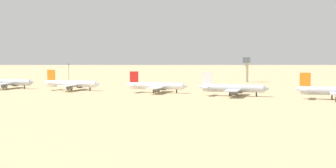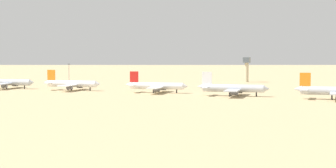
# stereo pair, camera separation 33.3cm
# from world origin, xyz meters

# --- Properties ---
(ground) EXTENTS (4000.00, 4000.00, 0.00)m
(ground) POSITION_xyz_m (0.00, 0.00, 0.00)
(ground) COLOR tan
(ridge_far_west) EXTENTS (306.65, 225.13, 61.49)m
(ridge_far_west) POSITION_xyz_m (-413.80, 1132.02, 30.75)
(ridge_far_west) COLOR gray
(ridge_far_west) RESTS_ON ground
(ridge_west) EXTENTS (338.05, 205.48, 66.25)m
(ridge_west) POSITION_xyz_m (-33.47, 1083.67, 33.13)
(ridge_west) COLOR gray
(ridge_west) RESTS_ON ground
(parked_jet_orange_1) EXTENTS (39.70, 33.86, 13.15)m
(parked_jet_orange_1) POSITION_xyz_m (-133.57, -1.23, 4.31)
(parked_jet_orange_1) COLOR silver
(parked_jet_orange_1) RESTS_ON ground
(parked_jet_orange_2) EXTENTS (39.83, 33.67, 13.15)m
(parked_jet_orange_2) POSITION_xyz_m (-84.11, -0.08, 4.31)
(parked_jet_orange_2) COLOR white
(parked_jet_orange_2) RESTS_ON ground
(parked_jet_red_3) EXTENTS (39.06, 33.17, 12.91)m
(parked_jet_red_3) POSITION_xyz_m (-25.28, 0.14, 4.23)
(parked_jet_red_3) COLOR white
(parked_jet_red_3) RESTS_ON ground
(parked_jet_white_4) EXTENTS (41.19, 34.82, 13.60)m
(parked_jet_white_4) POSITION_xyz_m (24.20, -7.27, 4.46)
(parked_jet_white_4) COLOR silver
(parked_jet_white_4) RESTS_ON ground
(parked_jet_orange_5) EXTENTS (42.28, 35.68, 13.96)m
(parked_jet_orange_5) POSITION_xyz_m (79.77, -10.17, 4.57)
(parked_jet_orange_5) COLOR silver
(parked_jet_orange_5) RESTS_ON ground
(control_tower) EXTENTS (5.20, 5.20, 20.15)m
(control_tower) POSITION_xyz_m (-1.88, 134.95, 12.16)
(control_tower) COLOR #C6B793
(control_tower) RESTS_ON ground
(light_pole_west) EXTENTS (1.80, 0.50, 14.28)m
(light_pole_west) POSITION_xyz_m (-146.81, 101.07, 8.33)
(light_pole_west) COLOR #59595E
(light_pole_west) RESTS_ON ground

